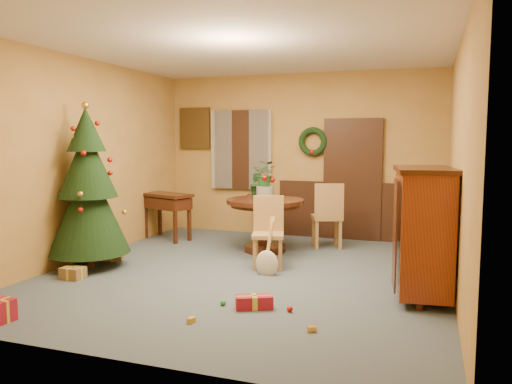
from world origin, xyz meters
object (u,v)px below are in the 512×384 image
at_px(chair_near, 268,229).
at_px(writing_desk, 167,205).
at_px(sideboard, 423,228).
at_px(christmas_tree, 88,190).
at_px(dining_table, 265,215).

bearing_deg(chair_near, writing_desk, 151.76).
distance_m(writing_desk, sideboard, 4.66).
xyz_separation_m(chair_near, christmas_tree, (-2.29, -0.82, 0.54)).
bearing_deg(writing_desk, chair_near, -28.24).
bearing_deg(christmas_tree, dining_table, 40.47).
xyz_separation_m(dining_table, christmas_tree, (-1.97, -1.68, 0.49)).
bearing_deg(christmas_tree, sideboard, 1.19).
height_order(writing_desk, sideboard, sideboard).
xyz_separation_m(chair_near, writing_desk, (-2.23, 1.20, 0.09)).
distance_m(dining_table, chair_near, 0.92).
bearing_deg(writing_desk, sideboard, -24.49).
bearing_deg(writing_desk, dining_table, -10.08).
xyz_separation_m(christmas_tree, writing_desk, (0.06, 2.02, -0.45)).
xyz_separation_m(christmas_tree, sideboard, (4.30, 0.09, -0.29)).
height_order(dining_table, sideboard, sideboard).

